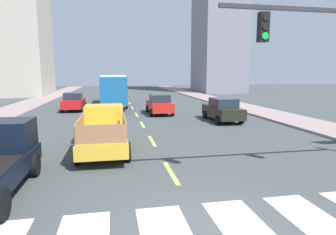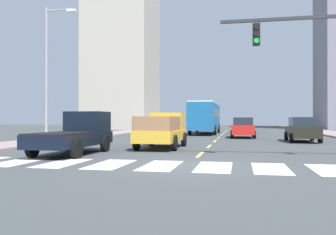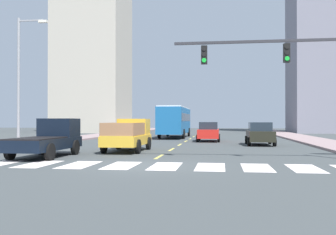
{
  "view_description": "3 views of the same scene",
  "coord_description": "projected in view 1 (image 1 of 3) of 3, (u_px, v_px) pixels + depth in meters",
  "views": [
    {
      "loc": [
        -1.98,
        -5.7,
        3.52
      ],
      "look_at": [
        1.31,
        11.34,
        0.86
      ],
      "focal_mm": 30.75,
      "sensor_mm": 36.0,
      "label": 1
    },
    {
      "loc": [
        1.73,
        -11.89,
        1.59
      ],
      "look_at": [
        -2.68,
        10.11,
        1.69
      ],
      "focal_mm": 38.18,
      "sensor_mm": 36.0,
      "label": 2
    },
    {
      "loc": [
        3.14,
        -15.46,
        1.84
      ],
      "look_at": [
        0.06,
        6.87,
        2.03
      ],
      "focal_mm": 41.35,
      "sensor_mm": 36.0,
      "label": 3
    }
  ],
  "objects": [
    {
      "name": "sedan_far",
      "position": [
        223.0,
        110.0,
        21.36
      ],
      "size": [
        2.02,
        4.4,
        1.72
      ],
      "rotation": [
        0.0,
        0.0,
        -0.03
      ],
      "color": "black",
      "rests_on": "ground"
    },
    {
      "name": "crosswalk_stripe_5",
      "position": [
        244.0,
        228.0,
        6.61
      ],
      "size": [
        1.15,
        2.8,
        0.01
      ],
      "primitive_type": "cube",
      "color": "silver",
      "rests_on": "ground"
    },
    {
      "name": "sedan_near_left",
      "position": [
        74.0,
        102.0,
        27.52
      ],
      "size": [
        2.02,
        4.4,
        1.72
      ],
      "rotation": [
        0.0,
        0.0,
        -0.03
      ],
      "color": "red",
      "rests_on": "ground"
    },
    {
      "name": "lane_dash_1",
      "position": [
        152.0,
        141.0,
        15.17
      ],
      "size": [
        0.16,
        2.4,
        0.01
      ],
      "primitive_type": "cube",
      "color": "#D5C352",
      "rests_on": "ground"
    },
    {
      "name": "crosswalk_stripe_6",
      "position": [
        314.0,
        220.0,
        6.95
      ],
      "size": [
        1.15,
        2.8,
        0.01
      ],
      "primitive_type": "cube",
      "color": "silver",
      "rests_on": "ground"
    },
    {
      "name": "lane_dash_3",
      "position": [
        136.0,
        115.0,
        24.88
      ],
      "size": [
        0.16,
        2.4,
        0.01
      ],
      "primitive_type": "cube",
      "color": "#D5C352",
      "rests_on": "ground"
    },
    {
      "name": "lane_dash_4",
      "position": [
        132.0,
        108.0,
        29.73
      ],
      "size": [
        0.16,
        2.4,
        0.01
      ],
      "primitive_type": "cube",
      "color": "#D5C352",
      "rests_on": "ground"
    },
    {
      "name": "lane_dash_5",
      "position": [
        129.0,
        103.0,
        34.58
      ],
      "size": [
        0.16,
        2.4,
        0.01
      ],
      "primitive_type": "cube",
      "color": "#D5C352",
      "rests_on": "ground"
    },
    {
      "name": "lane_dash_7",
      "position": [
        126.0,
        97.0,
        44.28
      ],
      "size": [
        0.16,
        2.4,
        0.01
      ],
      "primitive_type": "cube",
      "color": "#D5C352",
      "rests_on": "ground"
    },
    {
      "name": "sidewalk_right",
      "position": [
        262.0,
        112.0,
        26.02
      ],
      "size": [
        3.52,
        110.0,
        0.15
      ],
      "primitive_type": "cube",
      "color": "gray",
      "rests_on": "ground"
    },
    {
      "name": "pickup_stakebed",
      "position": [
        104.0,
        130.0,
        13.22
      ],
      "size": [
        2.18,
        5.2,
        1.96
      ],
      "rotation": [
        0.0,
        0.0,
        0.02
      ],
      "color": "gold",
      "rests_on": "ground"
    },
    {
      "name": "city_bus",
      "position": [
        113.0,
        88.0,
        31.4
      ],
      "size": [
        2.72,
        10.8,
        3.32
      ],
      "rotation": [
        0.0,
        0.0,
        -0.03
      ],
      "color": "#1A5C95",
      "rests_on": "ground"
    },
    {
      "name": "sedan_near_right",
      "position": [
        159.0,
        104.0,
        25.15
      ],
      "size": [
        2.02,
        4.4,
        1.72
      ],
      "rotation": [
        0.0,
        0.0,
        0.0
      ],
      "color": "red",
      "rests_on": "ground"
    },
    {
      "name": "lane_dash_2",
      "position": [
        142.0,
        124.0,
        20.02
      ],
      "size": [
        0.16,
        2.4,
        0.01
      ],
      "primitive_type": "cube",
      "color": "#D5C352",
      "rests_on": "ground"
    },
    {
      "name": "lane_dash_0",
      "position": [
        171.0,
        172.0,
        10.32
      ],
      "size": [
        0.16,
        2.4,
        0.01
      ],
      "primitive_type": "cube",
      "color": "#D5C352",
      "rests_on": "ground"
    },
    {
      "name": "block_mid_left",
      "position": [
        9.0,
        17.0,
        44.44
      ],
      "size": [
        10.42,
        10.54,
        24.35
      ],
      "primitive_type": "cube",
      "color": "#AEA797",
      "rests_on": "ground"
    },
    {
      "name": "tower_tall_centre",
      "position": [
        220.0,
        0.0,
        52.57
      ],
      "size": [
        7.87,
        10.21,
        33.53
      ],
      "primitive_type": "cube",
      "color": "slate",
      "rests_on": "ground"
    },
    {
      "name": "lane_dash_6",
      "position": [
        127.0,
        99.0,
        39.43
      ],
      "size": [
        0.16,
        2.4,
        0.01
      ],
      "primitive_type": "cube",
      "color": "#D5C352",
      "rests_on": "ground"
    },
    {
      "name": "ground_plane",
      "position": [
        207.0,
        232.0,
        6.44
      ],
      "size": [
        160.0,
        160.0,
        0.0
      ],
      "primitive_type": "plane",
      "color": "#3D4243"
    }
  ]
}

